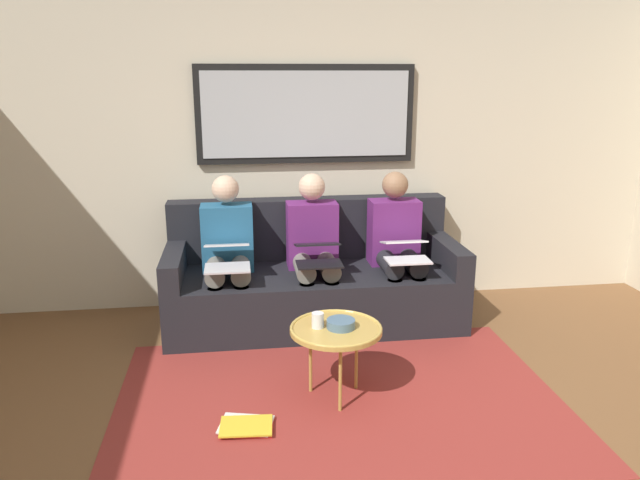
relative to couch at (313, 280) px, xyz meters
The scene contains 14 objects.
wall_rear 1.10m from the couch, 90.00° to the right, with size 6.00×0.12×2.60m, color beige.
area_rug 1.30m from the couch, 90.00° to the left, with size 2.60×1.80×0.01m, color maroon.
couch is the anchor object (origin of this frame).
framed_mirror 1.30m from the couch, 90.00° to the right, with size 1.71×0.05×0.76m.
coffee_table 1.22m from the couch, 89.22° to the left, with size 0.54×0.54×0.45m.
cup 1.22m from the couch, 84.26° to the left, with size 0.07×0.07×0.09m, color silver.
bowl 1.23m from the couch, 90.52° to the left, with size 0.17×0.17×0.05m, color slate.
person_left 0.71m from the couch, behind, with size 0.38×0.58×1.14m.
laptop_white 0.78m from the couch, 153.47° to the left, with size 0.31×0.32×0.14m.
person_middle 0.31m from the couch, 90.00° to the left, with size 0.38×0.58×1.14m.
laptop_black 0.45m from the couch, 90.00° to the left, with size 0.32×0.34×0.14m.
person_right 0.71m from the couch, ahead, with size 0.38×0.58×1.14m.
laptop_silver 0.78m from the couch, 25.54° to the left, with size 0.31×0.38×0.16m.
magazine_stack 1.62m from the couch, 69.77° to the left, with size 0.32×0.27×0.03m.
Camera 1 is at (0.55, 2.30, 1.86)m, focal length 34.09 mm.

